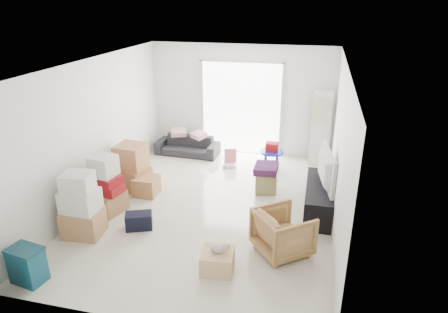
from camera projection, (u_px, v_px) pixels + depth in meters
name	position (u px, v px, depth m)	size (l,w,h in m)	color
room_shell	(209.00, 140.00, 7.11)	(4.98, 6.48, 3.18)	beige
sliding_door	(241.00, 105.00, 9.83)	(2.10, 0.04, 2.33)	white
ac_tower	(321.00, 129.00, 9.25)	(0.45, 0.30, 1.75)	silver
tv_console	(319.00, 198.00, 7.37)	(0.48, 1.60, 0.53)	black
television	(320.00, 181.00, 7.24)	(1.17, 0.68, 0.15)	black
sofa	(187.00, 143.00, 10.03)	(1.59, 0.46, 0.62)	#27282C
pillow_left	(178.00, 127.00, 9.98)	(0.39, 0.31, 0.12)	#C08C97
pillow_right	(199.00, 130.00, 9.78)	(0.34, 0.27, 0.12)	#C08C97
armchair	(283.00, 230.00, 6.13)	(0.76, 0.71, 0.78)	tan
storage_bins	(27.00, 265.00, 5.54)	(0.51, 0.40, 0.54)	#0F485C
box_stack_a	(81.00, 208.00, 6.55)	(0.65, 0.56, 1.12)	#AA794D
box_stack_b	(106.00, 188.00, 7.29)	(0.67, 0.67, 1.10)	#AA794D
box_stack_c	(132.00, 167.00, 8.20)	(0.77, 0.70, 0.96)	#AA794D
loose_box	(146.00, 186.00, 8.03)	(0.46, 0.46, 0.38)	#AA794D
duffel_bag	(139.00, 221.00, 6.86)	(0.45, 0.27, 0.29)	black
ottoman	(266.00, 182.00, 8.13)	(0.41, 0.41, 0.41)	tan
blanket	(266.00, 170.00, 8.03)	(0.45, 0.45, 0.14)	#461D4A
kids_table	(272.00, 151.00, 9.08)	(0.53, 0.53, 0.65)	#0E21B9
toy_walker	(230.00, 161.00, 9.40)	(0.36, 0.33, 0.41)	silver
wood_crate	(217.00, 261.00, 5.81)	(0.46, 0.46, 0.31)	#DBAA7E
plush_bunny	(220.00, 248.00, 5.73)	(0.29, 0.16, 0.14)	#B2ADA8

